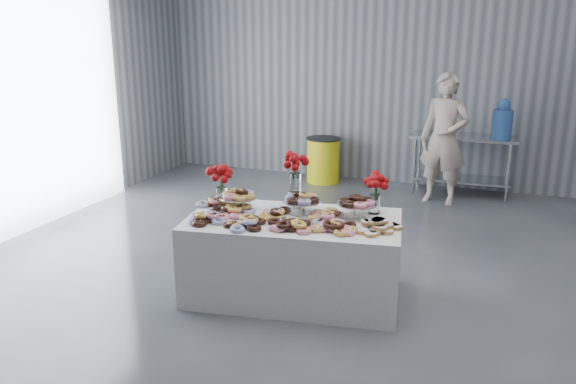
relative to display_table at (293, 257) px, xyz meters
name	(u,v)px	position (x,y,z in m)	size (l,w,h in m)	color
ground	(318,305)	(0.28, -0.11, -0.38)	(9.00, 9.00, 0.00)	#383B3F
display_table	(293,257)	(0.00, 0.00, 0.00)	(1.90, 1.00, 0.75)	white
prep_table	(462,154)	(1.20, 3.99, 0.24)	(1.50, 0.60, 0.90)	silver
donut_mounds	(291,215)	(0.00, -0.05, 0.42)	(1.80, 0.80, 0.09)	#BC9744
cake_stand_left	(239,196)	(-0.57, 0.06, 0.52)	(0.36, 0.36, 0.17)	silver
cake_stand_mid	(302,199)	(0.03, 0.16, 0.52)	(0.36, 0.36, 0.17)	silver
cake_stand_right	(357,202)	(0.52, 0.23, 0.52)	(0.36, 0.36, 0.17)	silver
danish_pile	(377,224)	(0.76, -0.03, 0.43)	(0.48, 0.48, 0.11)	silver
bouquet_left	(221,176)	(-0.78, 0.13, 0.67)	(0.26, 0.26, 0.42)	white
bouquet_right	(375,182)	(0.64, 0.41, 0.67)	(0.26, 0.26, 0.42)	white
bouquet_center	(295,168)	(-0.10, 0.34, 0.75)	(0.26, 0.26, 0.57)	silver
water_jug	(502,120)	(1.70, 3.99, 0.77)	(0.28, 0.28, 0.55)	#3B72CA
drink_bottles	(441,126)	(0.88, 3.89, 0.66)	(0.54, 0.08, 0.27)	#268C33
person	(444,139)	(0.96, 3.51, 0.54)	(0.67, 0.44, 1.84)	#CC8C93
trash_barrel	(323,160)	(-0.94, 3.99, -0.01)	(0.56, 0.56, 0.72)	yellow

